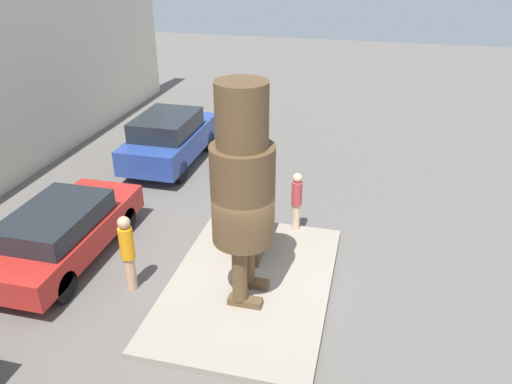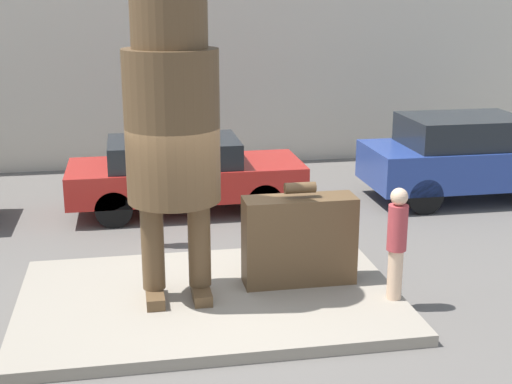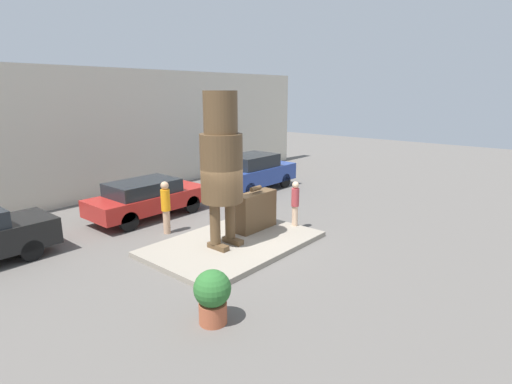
{
  "view_description": "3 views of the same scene",
  "coord_description": "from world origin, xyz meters",
  "px_view_note": "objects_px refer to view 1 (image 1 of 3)",
  "views": [
    {
      "loc": [
        -8.46,
        -2.22,
        6.83
      ],
      "look_at": [
        0.77,
        0.06,
        1.96
      ],
      "focal_mm": 35.0,
      "sensor_mm": 36.0,
      "label": 1
    },
    {
      "loc": [
        -1.0,
        -9.01,
        4.17
      ],
      "look_at": [
        0.59,
        -0.29,
        1.67
      ],
      "focal_mm": 50.0,
      "sensor_mm": 36.0,
      "label": 2
    },
    {
      "loc": [
        -8.34,
        -8.02,
        4.65
      ],
      "look_at": [
        0.72,
        -0.3,
        1.63
      ],
      "focal_mm": 28.0,
      "sensor_mm": 36.0,
      "label": 3
    }
  ],
  "objects_px": {
    "giant_suitcase": "(255,225)",
    "worker_hivis": "(128,250)",
    "statue_figure": "(243,181)",
    "parked_car_blue": "(170,138)",
    "parked_car_red": "(63,231)",
    "tourist": "(297,199)"
  },
  "relations": [
    {
      "from": "giant_suitcase",
      "to": "worker_hivis",
      "type": "height_order",
      "value": "worker_hivis"
    },
    {
      "from": "parked_car_red",
      "to": "worker_hivis",
      "type": "xyz_separation_m",
      "value": [
        -0.64,
        -1.98,
        0.2
      ]
    },
    {
      "from": "tourist",
      "to": "parked_car_red",
      "type": "bearing_deg",
      "value": 115.72
    },
    {
      "from": "statue_figure",
      "to": "parked_car_blue",
      "type": "bearing_deg",
      "value": 33.96
    },
    {
      "from": "parked_car_red",
      "to": "parked_car_blue",
      "type": "bearing_deg",
      "value": -2.06
    },
    {
      "from": "parked_car_blue",
      "to": "tourist",
      "type": "bearing_deg",
      "value": -125.3
    },
    {
      "from": "statue_figure",
      "to": "parked_car_blue",
      "type": "distance_m",
      "value": 7.83
    },
    {
      "from": "giant_suitcase",
      "to": "statue_figure",
      "type": "bearing_deg",
      "value": -173.38
    },
    {
      "from": "tourist",
      "to": "worker_hivis",
      "type": "xyz_separation_m",
      "value": [
        -3.07,
        3.06,
        -0.03
      ]
    },
    {
      "from": "giant_suitcase",
      "to": "worker_hivis",
      "type": "xyz_separation_m",
      "value": [
        -1.93,
        2.27,
        0.19
      ]
    },
    {
      "from": "parked_car_blue",
      "to": "worker_hivis",
      "type": "bearing_deg",
      "value": -164.76
    },
    {
      "from": "tourist",
      "to": "worker_hivis",
      "type": "height_order",
      "value": "worker_hivis"
    },
    {
      "from": "statue_figure",
      "to": "worker_hivis",
      "type": "distance_m",
      "value": 3.08
    },
    {
      "from": "tourist",
      "to": "parked_car_red",
      "type": "relative_size",
      "value": 0.34
    },
    {
      "from": "tourist",
      "to": "worker_hivis",
      "type": "relative_size",
      "value": 0.87
    },
    {
      "from": "statue_figure",
      "to": "giant_suitcase",
      "type": "bearing_deg",
      "value": 6.62
    },
    {
      "from": "giant_suitcase",
      "to": "worker_hivis",
      "type": "relative_size",
      "value": 0.89
    },
    {
      "from": "giant_suitcase",
      "to": "parked_car_red",
      "type": "relative_size",
      "value": 0.35
    },
    {
      "from": "tourist",
      "to": "worker_hivis",
      "type": "bearing_deg",
      "value": 135.06
    },
    {
      "from": "parked_car_red",
      "to": "worker_hivis",
      "type": "height_order",
      "value": "worker_hivis"
    },
    {
      "from": "giant_suitcase",
      "to": "tourist",
      "type": "relative_size",
      "value": 1.02
    },
    {
      "from": "statue_figure",
      "to": "parked_car_red",
      "type": "bearing_deg",
      "value": 84.21
    }
  ]
}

